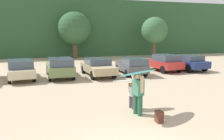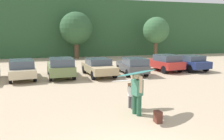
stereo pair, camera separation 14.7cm
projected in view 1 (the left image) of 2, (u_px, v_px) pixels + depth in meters
name	position (u px, v px, depth m)	size (l,w,h in m)	color
hillside_ridge	(59.00, 29.00, 38.39)	(108.00, 12.00, 8.35)	#2D5633
tree_far_right	(74.00, 29.00, 31.41)	(4.44, 4.44, 6.32)	brown
tree_ridge_back	(154.00, 30.00, 32.99)	(3.70, 3.70, 5.72)	brown
parked_car_champagne	(20.00, 69.00, 17.38)	(2.45, 4.91, 1.48)	beige
parked_car_olive_green	(60.00, 67.00, 18.03)	(2.03, 4.61, 1.58)	#6B7F4C
parked_car_tan	(98.00, 67.00, 18.81)	(2.20, 4.69, 1.41)	tan
parked_car_dark_gray	(132.00, 65.00, 19.37)	(1.87, 4.17, 1.45)	#4C4F54
parked_car_red	(163.00, 62.00, 21.14)	(2.50, 4.16, 1.53)	#B72D28
parked_car_navy	(187.00, 62.00, 21.67)	(2.53, 4.29, 1.43)	navy
person_adult	(138.00, 91.00, 9.68)	(0.43, 0.78, 1.78)	#26593F
person_child	(132.00, 94.00, 10.56)	(0.29, 0.49, 1.21)	#4C4C51
surfboard_teal	(139.00, 73.00, 9.53)	(2.32, 1.73, 0.19)	teal
surfboard_white	(131.00, 80.00, 10.58)	(1.80, 0.52, 0.16)	white
backpack_dropped	(159.00, 117.00, 8.95)	(0.24, 0.34, 0.45)	#592D23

